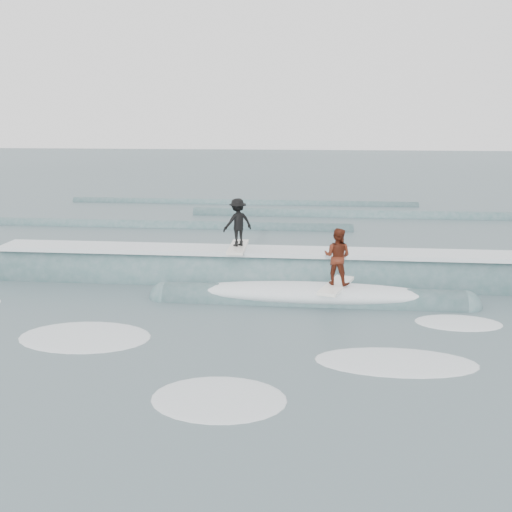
# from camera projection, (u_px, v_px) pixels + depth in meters

# --- Properties ---
(ground) EXTENTS (160.00, 160.00, 0.00)m
(ground) POSITION_uv_depth(u_px,v_px,m) (240.00, 335.00, 14.66)
(ground) COLOR #374E51
(ground) RESTS_ON ground
(breaking_wave) EXTENTS (22.18, 3.81, 2.06)m
(breaking_wave) POSITION_uv_depth(u_px,v_px,m) (266.00, 282.00, 19.15)
(breaking_wave) COLOR #345858
(breaking_wave) RESTS_ON ground
(surfer_black) EXTENTS (1.20, 2.01, 1.71)m
(surfer_black) POSITION_uv_depth(u_px,v_px,m) (238.00, 225.00, 19.13)
(surfer_black) COLOR silver
(surfer_black) RESTS_ON ground
(surfer_red) EXTENTS (1.17, 2.07, 1.80)m
(surfer_red) POSITION_uv_depth(u_px,v_px,m) (337.00, 260.00, 16.83)
(surfer_red) COLOR white
(surfer_red) RESTS_ON ground
(whitewater) EXTENTS (16.33, 6.57, 0.10)m
(whitewater) POSITION_uv_depth(u_px,v_px,m) (226.00, 347.00, 13.92)
(whitewater) COLOR white
(whitewater) RESTS_ON ground
(far_swells) EXTENTS (35.28, 8.65, 0.80)m
(far_swells) POSITION_uv_depth(u_px,v_px,m) (273.00, 216.00, 31.75)
(far_swells) COLOR #345858
(far_swells) RESTS_ON ground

